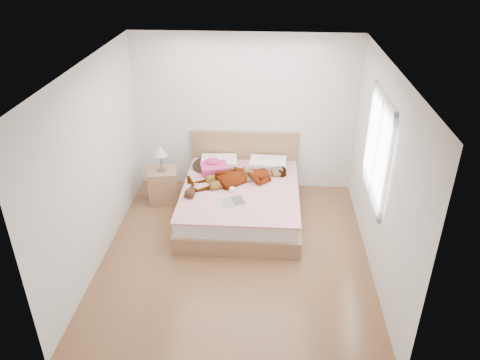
{
  "coord_description": "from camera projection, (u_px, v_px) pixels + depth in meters",
  "views": [
    {
      "loc": [
        0.41,
        -5.16,
        3.98
      ],
      "look_at": [
        0.0,
        0.85,
        0.7
      ],
      "focal_mm": 35.0,
      "sensor_mm": 36.0,
      "label": 1
    }
  ],
  "objects": [
    {
      "name": "hair",
      "position": [
        207.0,
        164.0,
        7.65
      ],
      "size": [
        0.54,
        0.63,
        0.08
      ],
      "primitive_type": "ellipsoid",
      "rotation": [
        0.0,
        0.0,
        -0.14
      ],
      "color": "black",
      "rests_on": "bed"
    },
    {
      "name": "room_shell",
      "position": [
        377.0,
        150.0,
        5.89
      ],
      "size": [
        4.0,
        4.0,
        4.0
      ],
      "color": "white",
      "rests_on": "ground"
    },
    {
      "name": "magazine",
      "position": [
        232.0,
        202.0,
        6.67
      ],
      "size": [
        0.45,
        0.37,
        0.02
      ],
      "color": "white",
      "rests_on": "bed"
    },
    {
      "name": "nightstand",
      "position": [
        163.0,
        183.0,
        7.56
      ],
      "size": [
        0.52,
        0.48,
        0.98
      ],
      "color": "brown",
      "rests_on": "ground"
    },
    {
      "name": "plush_toy",
      "position": [
        190.0,
        192.0,
        6.78
      ],
      "size": [
        0.18,
        0.25,
        0.13
      ],
      "color": "#32150E",
      "rests_on": "bed"
    },
    {
      "name": "ground",
      "position": [
        236.0,
        254.0,
        6.45
      ],
      "size": [
        4.0,
        4.0,
        0.0
      ],
      "primitive_type": "plane",
      "color": "#503119",
      "rests_on": "ground"
    },
    {
      "name": "woman",
      "position": [
        240.0,
        174.0,
        7.19
      ],
      "size": [
        1.7,
        1.15,
        0.22
      ],
      "primitive_type": "imported",
      "rotation": [
        0.0,
        0.0,
        -1.19
      ],
      "color": "silver",
      "rests_on": "bed"
    },
    {
      "name": "towel",
      "position": [
        214.0,
        167.0,
        7.46
      ],
      "size": [
        0.49,
        0.43,
        0.22
      ],
      "color": "#F4429C",
      "rests_on": "bed"
    },
    {
      "name": "phone",
      "position": [
        210.0,
        159.0,
        7.54
      ],
      "size": [
        0.07,
        0.09,
        0.05
      ],
      "primitive_type": "cube",
      "rotation": [
        0.44,
        0.0,
        0.38
      ],
      "color": "silver",
      "rests_on": "bed"
    },
    {
      "name": "bed",
      "position": [
        241.0,
        198.0,
        7.23
      ],
      "size": [
        1.8,
        2.08,
        1.0
      ],
      "color": "olive",
      "rests_on": "ground"
    },
    {
      "name": "coffee_mug",
      "position": [
        233.0,
        190.0,
        6.88
      ],
      "size": [
        0.12,
        0.1,
        0.09
      ],
      "color": "white",
      "rests_on": "bed"
    }
  ]
}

